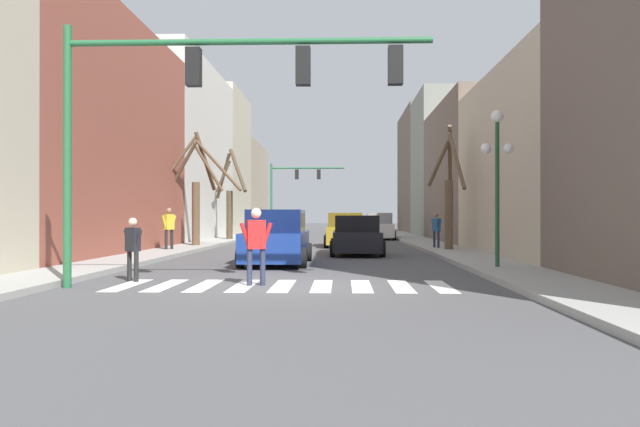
{
  "coord_description": "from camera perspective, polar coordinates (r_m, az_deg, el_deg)",
  "views": [
    {
      "loc": [
        1.36,
        -14.25,
        1.61
      ],
      "look_at": [
        -0.12,
        27.66,
        1.75
      ],
      "focal_mm": 35.0,
      "sensor_mm": 36.0,
      "label": 1
    }
  ],
  "objects": [
    {
      "name": "sidewalk_left",
      "position": [
        16.11,
        -25.33,
        -5.64
      ],
      "size": [
        2.03,
        90.0,
        0.15
      ],
      "color": "#9E9E99",
      "rests_on": "ground_plane"
    },
    {
      "name": "car_parked_left_far",
      "position": [
        42.22,
        5.42,
        -1.25
      ],
      "size": [
        2.02,
        4.31,
        1.79
      ],
      "rotation": [
        0.0,
        0.0,
        1.57
      ],
      "color": "white",
      "rests_on": "ground_plane"
    },
    {
      "name": "car_driving_toward_lane",
      "position": [
        32.41,
        2.31,
        -1.6
      ],
      "size": [
        2.12,
        4.81,
        1.75
      ],
      "rotation": [
        0.0,
        0.0,
        1.57
      ],
      "color": "#A38423",
      "rests_on": "ground_plane"
    },
    {
      "name": "pedestrian_near_right_corner",
      "position": [
        15.88,
        -16.74,
        -2.67
      ],
      "size": [
        0.6,
        0.44,
        1.56
      ],
      "rotation": [
        0.0,
        0.0,
        5.69
      ],
      "color": "black",
      "rests_on": "ground_plane"
    },
    {
      "name": "building_row_left",
      "position": [
        40.97,
        -14.17,
        4.88
      ],
      "size": [
        6.0,
        62.04,
        11.93
      ],
      "color": "#BCB299",
      "rests_on": "ground_plane"
    },
    {
      "name": "street_tree_right_far",
      "position": [
        27.87,
        11.7,
        2.0
      ],
      "size": [
        1.35,
        3.97,
        5.45
      ],
      "color": "brown",
      "rests_on": "sidewalk_right"
    },
    {
      "name": "street_tree_left_far",
      "position": [
        31.51,
        -11.13,
        2.03
      ],
      "size": [
        4.12,
        1.44,
        5.65
      ],
      "color": "brown",
      "rests_on": "sidewalk_left"
    },
    {
      "name": "pedestrian_on_left_sidewalk",
      "position": [
        14.42,
        -5.86,
        -2.4
      ],
      "size": [
        0.76,
        0.34,
        1.78
      ],
      "rotation": [
        0.0,
        0.0,
        0.28
      ],
      "color": "#282D47",
      "rests_on": "ground_plane"
    },
    {
      "name": "building_row_right",
      "position": [
        37.41,
        15.46,
        5.21
      ],
      "size": [
        6.0,
        55.5,
        12.9
      ],
      "color": "#66564C",
      "rests_on": "ground_plane"
    },
    {
      "name": "car_parked_left_mid",
      "position": [
        20.63,
        -3.99,
        -2.35
      ],
      "size": [
        2.16,
        4.79,
        1.8
      ],
      "rotation": [
        0.0,
        0.0,
        -1.57
      ],
      "color": "navy",
      "rests_on": "ground_plane"
    },
    {
      "name": "pedestrian_waiting_at_curb",
      "position": [
        29.03,
        10.59,
        -1.24
      ],
      "size": [
        0.45,
        0.6,
        1.57
      ],
      "rotation": [
        0.0,
        0.0,
        5.32
      ],
      "color": "#282D47",
      "rests_on": "sidewalk_right"
    },
    {
      "name": "ground_plane",
      "position": [
        14.4,
        -3.43,
        -6.61
      ],
      "size": [
        240.0,
        240.0,
        0.0
      ],
      "primitive_type": "plane",
      "color": "#4C4C4F"
    },
    {
      "name": "traffic_signal_far",
      "position": [
        53.92,
        -2.53,
        2.8
      ],
      "size": [
        6.4,
        0.28,
        6.12
      ],
      "color": "#236038",
      "rests_on": "ground_plane"
    },
    {
      "name": "car_driving_away_lane",
      "position": [
        46.61,
        -4.41,
        -1.17
      ],
      "size": [
        2.02,
        4.51,
        1.76
      ],
      "rotation": [
        0.0,
        0.0,
        1.57
      ],
      "color": "silver",
      "rests_on": "ground_plane"
    },
    {
      "name": "pedestrian_crossing_street",
      "position": [
        27.84,
        -13.64,
        -1.01
      ],
      "size": [
        0.53,
        0.68,
        1.8
      ],
      "rotation": [
        0.0,
        0.0,
        0.94
      ],
      "color": "black",
      "rests_on": "sidewalk_left"
    },
    {
      "name": "car_parked_right_mid",
      "position": [
        25.53,
        3.37,
        -2.11
      ],
      "size": [
        2.15,
        4.18,
        1.61
      ],
      "rotation": [
        0.0,
        0.0,
        1.57
      ],
      "color": "black",
      "rests_on": "ground_plane"
    },
    {
      "name": "sidewalk_right",
      "position": [
        15.06,
        20.1,
        -6.03
      ],
      "size": [
        2.03,
        90.0,
        0.15
      ],
      "color": "#9E9E99",
      "rests_on": "ground_plane"
    },
    {
      "name": "crosswalk_stripes",
      "position": [
        14.36,
        -3.44,
        -6.61
      ],
      "size": [
        7.65,
        2.6,
        0.01
      ],
      "color": "white",
      "rests_on": "ground_plane"
    },
    {
      "name": "traffic_signal_near",
      "position": [
        14.22,
        -10.27,
        11.09
      ],
      "size": [
        8.17,
        0.28,
        5.84
      ],
      "color": "#236038",
      "rests_on": "ground_plane"
    },
    {
      "name": "street_lamp_right_corner",
      "position": [
        18.62,
        15.9,
        5.07
      ],
      "size": [
        0.95,
        0.36,
        4.49
      ],
      "color": "#1E4C2D",
      "rests_on": "sidewalk_right"
    },
    {
      "name": "street_tree_left_near",
      "position": [
        39.46,
        -8.26,
        1.47
      ],
      "size": [
        2.45,
        2.98,
        5.69
      ],
      "color": "#473828",
      "rests_on": "sidewalk_left"
    }
  ]
}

